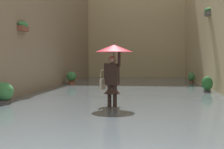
% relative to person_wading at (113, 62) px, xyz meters
% --- Properties ---
extents(ground_plane, '(60.00, 60.00, 0.00)m').
position_rel_person_wading_xyz_m(ground_plane, '(-0.06, -5.06, -1.54)').
color(ground_plane, '#605B56').
extents(flood_water, '(8.64, 28.39, 0.22)m').
position_rel_person_wading_xyz_m(flood_water, '(-0.06, -5.06, -1.43)').
color(flood_water, '#515B60').
rests_on(flood_water, ground_plane).
extents(building_facade_right, '(2.04, 26.39, 8.70)m').
position_rel_person_wading_xyz_m(building_facade_right, '(4.76, -5.05, 2.81)').
color(building_facade_right, gray).
rests_on(building_facade_right, ground_plane).
extents(building_facade_far, '(11.44, 1.80, 12.09)m').
position_rel_person_wading_xyz_m(building_facade_far, '(-0.06, -17.15, 4.51)').
color(building_facade_far, tan).
rests_on(building_facade_far, ground_plane).
extents(person_wading, '(1.12, 1.12, 2.12)m').
position_rel_person_wading_xyz_m(person_wading, '(0.00, 0.00, 0.00)').
color(person_wading, '#2D2319').
rests_on(person_wading, ground_plane).
extents(potted_plant_near_right, '(0.62, 0.62, 0.89)m').
position_rel_person_wading_xyz_m(potted_plant_near_right, '(3.55, -0.29, -1.02)').
color(potted_plant_near_right, '#66605B').
rests_on(potted_plant_near_right, ground_plane).
extents(potted_plant_far_right, '(0.57, 0.57, 0.93)m').
position_rel_person_wading_xyz_m(potted_plant_far_right, '(3.40, -8.58, -0.99)').
color(potted_plant_far_right, '#9E563D').
rests_on(potted_plant_far_right, ground_plane).
extents(potted_plant_far_left, '(0.47, 0.47, 0.90)m').
position_rel_person_wading_xyz_m(potted_plant_far_left, '(-3.59, -4.71, -1.03)').
color(potted_plant_far_left, '#66605B').
rests_on(potted_plant_far_left, ground_plane).
extents(potted_plant_mid_left, '(0.40, 0.40, 0.84)m').
position_rel_person_wading_xyz_m(potted_plant_mid_left, '(-3.72, -10.57, -1.08)').
color(potted_plant_mid_left, '#9E563D').
rests_on(potted_plant_mid_left, ground_plane).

